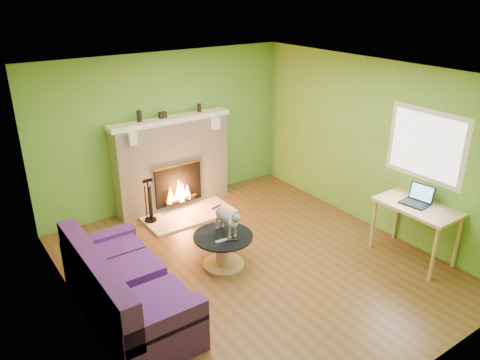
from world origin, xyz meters
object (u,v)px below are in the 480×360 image
object	(u,v)px
sofa	(124,291)
coffee_table	(223,248)
cat	(226,219)
desk	(417,212)

from	to	relation	value
sofa	coffee_table	world-z (taller)	sofa
sofa	coffee_table	distance (m)	1.54
sofa	cat	xyz separation A→B (m)	(1.60, 0.31, 0.31)
sofa	desk	bearing A→B (deg)	-15.97
coffee_table	desk	world-z (taller)	desk
cat	coffee_table	bearing A→B (deg)	-146.59
coffee_table	cat	xyz separation A→B (m)	(0.08, 0.05, 0.40)
coffee_table	cat	world-z (taller)	cat
coffee_table	desk	xyz separation A→B (m)	(2.29, -1.35, 0.45)
desk	cat	xyz separation A→B (m)	(-2.21, 1.40, -0.05)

